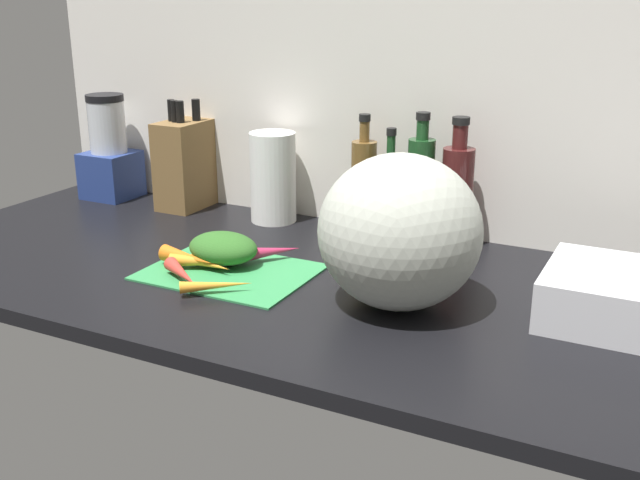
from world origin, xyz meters
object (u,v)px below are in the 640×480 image
Objects in this scene: bottle_3 at (457,195)px; dish_rack at (618,297)px; carrot_0 at (207,262)px; bottle_0 at (363,185)px; cutting_board at (230,271)px; bottle_2 at (420,191)px; carrot_3 at (182,274)px; carrot_5 at (187,258)px; paper_towel_roll at (273,177)px; carrot_4 at (235,244)px; carrot_6 at (216,285)px; blender_appliance at (110,154)px; winter_squash at (400,232)px; carrot_1 at (272,252)px; knife_block at (186,163)px; carrot_2 at (210,264)px; bottle_1 at (390,198)px.

dish_rack is at bearing -34.16° from bottle_3.
carrot_0 is 43.59cm from bottle_0.
cutting_board is 52.20cm from bottle_3.
bottle_2 is at bearing 49.46° from cutting_board.
carrot_3 is 1.06× the size of carrot_5.
bottle_0 is at bearing 165.61° from bottle_2.
paper_towel_roll is 46.44cm from bottle_3.
bottle_2 reaches higher than carrot_4.
cutting_board is 2.43× the size of carrot_6.
bottle_0 is 0.96× the size of bottle_3.
carrot_0 is at bearing -84.03° from carrot_4.
blender_appliance is at bearing -179.45° from bottle_3.
bottle_3 is (-0.37, 35.67, -1.81)cm from winter_squash.
carrot_0 is 68.43cm from blender_appliance.
blender_appliance is 137.13cm from dish_rack.
dish_rack is (82.00, 12.95, 1.96)cm from carrot_5.
winter_squash is 0.98× the size of bottle_2.
carrot_1 is 0.51× the size of dish_rack.
carrot_1 is 0.92× the size of carrot_6.
carrot_0 is 0.55× the size of blender_appliance.
bottle_0 is 15.83cm from bottle_2.
knife_block reaches higher than cutting_board.
blender_appliance is 1.01× the size of bottle_0.
carrot_1 is at bearing -9.35° from carrot_4.
bottle_0 reaches higher than carrot_1.
carrot_3 is at bearing -37.97° from blender_appliance.
cutting_board is at bearing -135.17° from bottle_3.
carrot_5 is (-3.02, -13.32, 0.62)cm from carrot_4.
carrot_0 is 1.48× the size of carrot_2.
carrot_6 is at bearing -90.61° from carrot_1.
dish_rack is at bearing 16.00° from winter_squash.
knife_block is at bearing 153.80° from winter_squash.
winter_squash is at bearing -76.48° from bottle_2.
carrot_1 is 0.42× the size of bottle_2.
blender_appliance is (-56.88, 44.39, 9.92)cm from carrot_3.
carrot_3 is 0.97× the size of carrot_6.
knife_block reaches higher than winter_squash.
winter_squash is at bearing 3.04° from carrot_2.
winter_squash is at bearing -37.15° from paper_towel_roll.
carrot_4 is 26.59cm from paper_towel_roll.
paper_towel_roll reaches higher than carrot_5.
carrot_6 is at bearing -72.64° from paper_towel_roll.
knife_block and blender_appliance have the same top height.
winter_squash reaches higher than carrot_0.
carrot_5 is 15.71cm from carrot_6.
carrot_3 is at bearing -115.96° from carrot_1.
bottle_1 reaches higher than cutting_board.
bottle_3 is (46.42, 0.21, 1.20)cm from paper_towel_roll.
carrot_0 is at bearing -32.51° from blender_appliance.
bottle_2 is 8.03cm from bottle_3.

